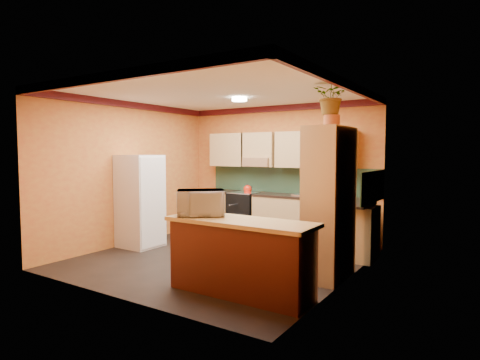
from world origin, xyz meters
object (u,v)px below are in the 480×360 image
at_px(pantry, 329,203).
at_px(base_cabinets_back, 271,217).
at_px(stove, 245,214).
at_px(microwave, 201,203).
at_px(fridge, 140,201).
at_px(breakfast_bar, 240,259).

bearing_deg(pantry, base_cabinets_back, 136.42).
distance_m(base_cabinets_back, stove, 0.63).
bearing_deg(microwave, fridge, 115.19).
bearing_deg(base_cabinets_back, fridge, -132.72).
relative_size(stove, pantry, 0.43).
distance_m(fridge, pantry, 3.61).
bearing_deg(breakfast_bar, base_cabinets_back, 111.66).
bearing_deg(stove, microwave, -68.20).
relative_size(stove, breakfast_bar, 0.51).
height_order(fridge, microwave, fridge).
bearing_deg(base_cabinets_back, stove, -180.00).
distance_m(base_cabinets_back, fridge, 2.59).
bearing_deg(base_cabinets_back, breakfast_bar, -68.34).
bearing_deg(base_cabinets_back, pantry, -43.58).
relative_size(base_cabinets_back, stove, 4.01).
bearing_deg(base_cabinets_back, microwave, -79.17).
bearing_deg(microwave, base_cabinets_back, 61.78).
relative_size(base_cabinets_back, pantry, 1.74).
xyz_separation_m(base_cabinets_back, stove, (-0.62, -0.00, 0.02)).
relative_size(fridge, pantry, 0.81).
bearing_deg(stove, pantry, -35.48).
xyz_separation_m(base_cabinets_back, microwave, (0.57, -2.99, 0.66)).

